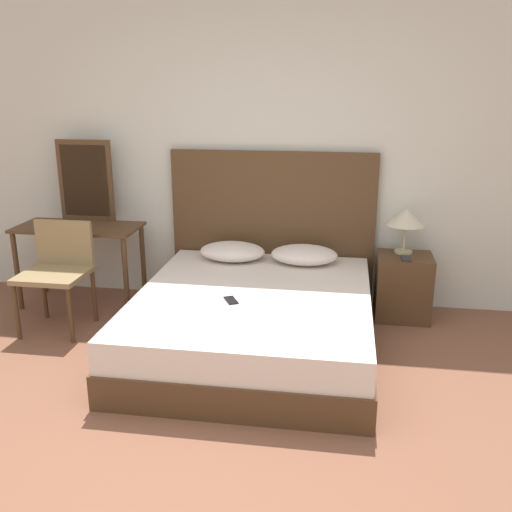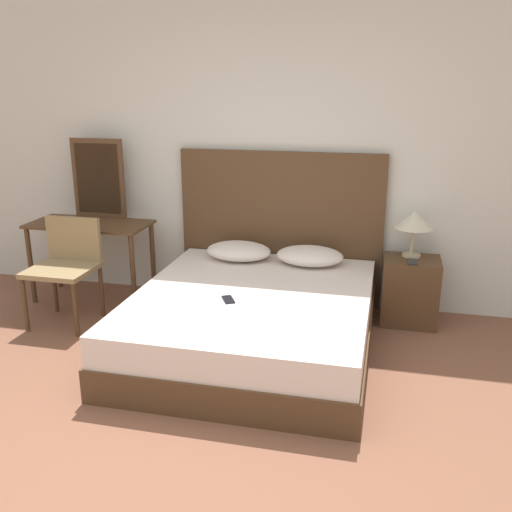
{
  "view_description": "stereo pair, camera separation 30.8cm",
  "coord_description": "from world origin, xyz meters",
  "px_view_note": "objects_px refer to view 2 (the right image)",
  "views": [
    {
      "loc": [
        0.77,
        -2.4,
        1.94
      ],
      "look_at": [
        0.14,
        1.56,
        0.7
      ],
      "focal_mm": 40.0,
      "sensor_mm": 36.0,
      "label": 1
    },
    {
      "loc": [
        1.07,
        -2.34,
        1.94
      ],
      "look_at": [
        0.14,
        1.56,
        0.7
      ],
      "focal_mm": 40.0,
      "sensor_mm": 36.0,
      "label": 2
    }
  ],
  "objects_px": {
    "bed": "(253,321)",
    "nightstand": "(410,291)",
    "phone_on_bed": "(228,299)",
    "vanity_desk": "(90,235)",
    "phone_on_nightstand": "(412,262)",
    "chair": "(67,261)",
    "table_lamp": "(414,221)"
  },
  "relations": [
    {
      "from": "table_lamp",
      "to": "phone_on_nightstand",
      "type": "height_order",
      "value": "table_lamp"
    },
    {
      "from": "phone_on_nightstand",
      "to": "vanity_desk",
      "type": "height_order",
      "value": "vanity_desk"
    },
    {
      "from": "phone_on_bed",
      "to": "chair",
      "type": "relative_size",
      "value": 0.19
    },
    {
      "from": "phone_on_bed",
      "to": "vanity_desk",
      "type": "distance_m",
      "value": 1.76
    },
    {
      "from": "vanity_desk",
      "to": "chair",
      "type": "xyz_separation_m",
      "value": [
        0.04,
        -0.49,
        -0.09
      ]
    },
    {
      "from": "bed",
      "to": "phone_on_nightstand",
      "type": "xyz_separation_m",
      "value": [
        1.14,
        0.69,
        0.33
      ]
    },
    {
      "from": "nightstand",
      "to": "phone_on_nightstand",
      "type": "relative_size",
      "value": 3.63
    },
    {
      "from": "bed",
      "to": "vanity_desk",
      "type": "bearing_deg",
      "value": 158.16
    },
    {
      "from": "bed",
      "to": "table_lamp",
      "type": "xyz_separation_m",
      "value": [
        1.14,
        0.86,
        0.63
      ]
    },
    {
      "from": "nightstand",
      "to": "chair",
      "type": "distance_m",
      "value": 2.85
    },
    {
      "from": "vanity_desk",
      "to": "phone_on_nightstand",
      "type": "bearing_deg",
      "value": 0.49
    },
    {
      "from": "vanity_desk",
      "to": "phone_on_bed",
      "type": "bearing_deg",
      "value": -29.21
    },
    {
      "from": "bed",
      "to": "chair",
      "type": "relative_size",
      "value": 2.34
    },
    {
      "from": "table_lamp",
      "to": "vanity_desk",
      "type": "bearing_deg",
      "value": -176.02
    },
    {
      "from": "phone_on_bed",
      "to": "chair",
      "type": "height_order",
      "value": "chair"
    },
    {
      "from": "nightstand",
      "to": "table_lamp",
      "type": "distance_m",
      "value": 0.58
    },
    {
      "from": "nightstand",
      "to": "chair",
      "type": "relative_size",
      "value": 0.64
    },
    {
      "from": "nightstand",
      "to": "table_lamp",
      "type": "xyz_separation_m",
      "value": [
        -0.01,
        0.08,
        0.57
      ]
    },
    {
      "from": "phone_on_bed",
      "to": "phone_on_nightstand",
      "type": "bearing_deg",
      "value": 34.66
    },
    {
      "from": "phone_on_nightstand",
      "to": "chair",
      "type": "distance_m",
      "value": 2.81
    },
    {
      "from": "chair",
      "to": "table_lamp",
      "type": "bearing_deg",
      "value": 13.95
    },
    {
      "from": "table_lamp",
      "to": "vanity_desk",
      "type": "height_order",
      "value": "table_lamp"
    },
    {
      "from": "bed",
      "to": "table_lamp",
      "type": "bearing_deg",
      "value": 37.26
    },
    {
      "from": "phone_on_nightstand",
      "to": "table_lamp",
      "type": "bearing_deg",
      "value": 92.33
    },
    {
      "from": "table_lamp",
      "to": "phone_on_nightstand",
      "type": "xyz_separation_m",
      "value": [
        0.01,
        -0.17,
        -0.29
      ]
    },
    {
      "from": "nightstand",
      "to": "table_lamp",
      "type": "height_order",
      "value": "table_lamp"
    },
    {
      "from": "nightstand",
      "to": "chair",
      "type": "xyz_separation_m",
      "value": [
        -2.77,
        -0.61,
        0.24
      ]
    },
    {
      "from": "bed",
      "to": "phone_on_nightstand",
      "type": "relative_size",
      "value": 13.19
    },
    {
      "from": "bed",
      "to": "nightstand",
      "type": "bearing_deg",
      "value": 34.48
    },
    {
      "from": "bed",
      "to": "vanity_desk",
      "type": "distance_m",
      "value": 1.84
    },
    {
      "from": "phone_on_bed",
      "to": "vanity_desk",
      "type": "relative_size",
      "value": 0.15
    },
    {
      "from": "vanity_desk",
      "to": "table_lamp",
      "type": "bearing_deg",
      "value": 3.98
    }
  ]
}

